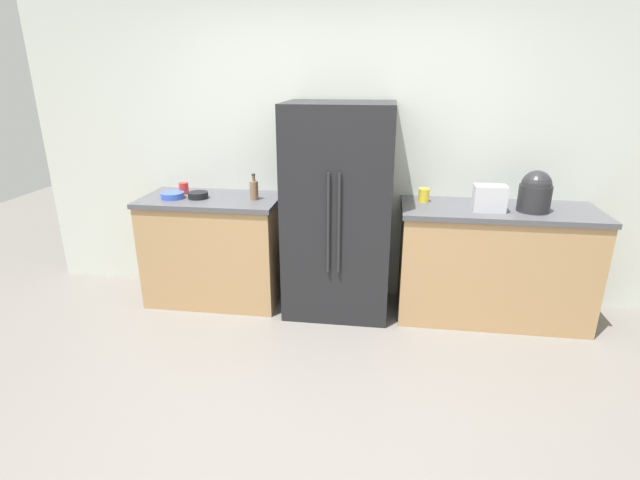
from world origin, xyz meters
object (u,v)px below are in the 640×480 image
at_px(refrigerator, 338,212).
at_px(bowl_a, 198,195).
at_px(rice_cooker, 535,192).
at_px(cup_b, 184,188).
at_px(bowl_b, 173,195).
at_px(bottle_a, 254,190).
at_px(toaster, 489,198).
at_px(cup_a, 424,195).

bearing_deg(refrigerator, bowl_a, -179.22).
xyz_separation_m(rice_cooker, cup_b, (-2.83, 0.16, -0.10)).
height_order(refrigerator, bowl_b, refrigerator).
bearing_deg(rice_cooker, bottle_a, 179.01).
bearing_deg(toaster, bowl_b, 179.56).
distance_m(toaster, bowl_a, 2.32).
relative_size(refrigerator, toaster, 7.21).
xyz_separation_m(toaster, bottle_a, (-1.84, 0.08, -0.02)).
bearing_deg(bottle_a, rice_cooker, -0.99).
height_order(rice_cooker, bowl_a, rice_cooker).
bearing_deg(bottle_a, cup_a, 5.30).
bearing_deg(cup_a, refrigerator, -168.62).
relative_size(bottle_a, bowl_b, 1.14).
bearing_deg(toaster, rice_cooker, 6.71).
relative_size(toaster, bottle_a, 1.10).
xyz_separation_m(cup_a, bowl_b, (-2.06, -0.18, -0.03)).
height_order(toaster, rice_cooker, rice_cooker).
bearing_deg(refrigerator, toaster, -3.39).
relative_size(cup_b, bowl_a, 0.58).
relative_size(bottle_a, bowl_a, 1.31).
xyz_separation_m(refrigerator, bowl_a, (-1.17, -0.02, 0.10)).
relative_size(rice_cooker, bowl_a, 1.89).
height_order(bottle_a, cup_b, bottle_a).
xyz_separation_m(bottle_a, bowl_a, (-0.47, -0.02, -0.06)).
height_order(refrigerator, cup_a, refrigerator).
height_order(refrigerator, rice_cooker, refrigerator).
bearing_deg(toaster, cup_a, 156.45).
bearing_deg(cup_a, bowl_b, -174.87).
relative_size(cup_b, bowl_b, 0.50).
bearing_deg(toaster, cup_b, 175.52).
bearing_deg(bottle_a, bowl_b, -175.23).
xyz_separation_m(rice_cooker, bottle_a, (-2.17, 0.04, -0.07)).
xyz_separation_m(refrigerator, cup_b, (-1.36, 0.13, 0.12)).
xyz_separation_m(rice_cooker, bowl_b, (-2.86, -0.02, -0.12)).
relative_size(toaster, bowl_b, 1.25).
relative_size(bottle_a, cup_b, 2.27).
distance_m(bowl_a, bowl_b, 0.21).
distance_m(toaster, cup_a, 0.51).
height_order(cup_b, bowl_b, cup_b).
height_order(refrigerator, bottle_a, refrigerator).
distance_m(toaster, bottle_a, 1.84).
bearing_deg(cup_a, rice_cooker, -11.66).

